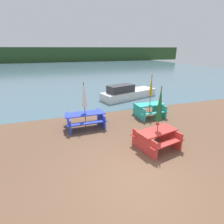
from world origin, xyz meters
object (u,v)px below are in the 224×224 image
(picnic_table_teal, at_px, (149,109))
(umbrella_gold, at_px, (151,85))
(picnic_table_blue, at_px, (85,118))
(umbrella_darkgreen, at_px, (160,104))
(boat, at_px, (127,93))
(umbrella_white, at_px, (84,95))
(picnic_table_red, at_px, (157,137))

(picnic_table_teal, bearing_deg, umbrella_gold, 0.00)
(picnic_table_blue, relative_size, umbrella_darkgreen, 0.78)
(boat, bearing_deg, umbrella_white, -150.62)
(picnic_table_red, height_order, picnic_table_blue, picnic_table_red)
(umbrella_white, height_order, boat, umbrella_white)
(picnic_table_red, distance_m, picnic_table_blue, 3.64)
(umbrella_gold, xyz_separation_m, umbrella_white, (-3.76, -0.26, -0.15))
(picnic_table_blue, distance_m, picnic_table_teal, 3.77)
(picnic_table_blue, xyz_separation_m, umbrella_darkgreen, (2.29, -2.83, 1.35))
(umbrella_gold, bearing_deg, picnic_table_blue, -175.98)
(picnic_table_red, relative_size, picnic_table_blue, 0.94)
(umbrella_darkgreen, bearing_deg, umbrella_white, 128.98)
(picnic_table_blue, height_order, picnic_table_teal, picnic_table_teal)
(picnic_table_blue, bearing_deg, umbrella_darkgreen, -51.02)
(picnic_table_blue, xyz_separation_m, umbrella_white, (0.00, 0.00, 1.20))
(umbrella_darkgreen, bearing_deg, picnic_table_blue, 128.98)
(picnic_table_blue, bearing_deg, umbrella_gold, 4.02)
(umbrella_darkgreen, bearing_deg, umbrella_gold, 64.53)
(picnic_table_blue, bearing_deg, picnic_table_teal, 4.02)
(picnic_table_red, relative_size, boat, 0.37)
(picnic_table_red, relative_size, umbrella_darkgreen, 0.73)
(picnic_table_red, height_order, umbrella_gold, umbrella_gold)
(picnic_table_red, xyz_separation_m, umbrella_darkgreen, (0.00, -0.00, 1.34))
(picnic_table_red, height_order, umbrella_darkgreen, umbrella_darkgreen)
(picnic_table_teal, bearing_deg, umbrella_white, -175.98)
(picnic_table_blue, distance_m, umbrella_darkgreen, 3.88)
(umbrella_white, bearing_deg, umbrella_gold, 4.02)
(picnic_table_blue, height_order, boat, boat)
(picnic_table_blue, distance_m, umbrella_white, 1.20)
(boat, bearing_deg, umbrella_darkgreen, -121.07)
(picnic_table_teal, xyz_separation_m, umbrella_gold, (0.00, 0.00, 1.36))
(boat, bearing_deg, picnic_table_teal, -111.61)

